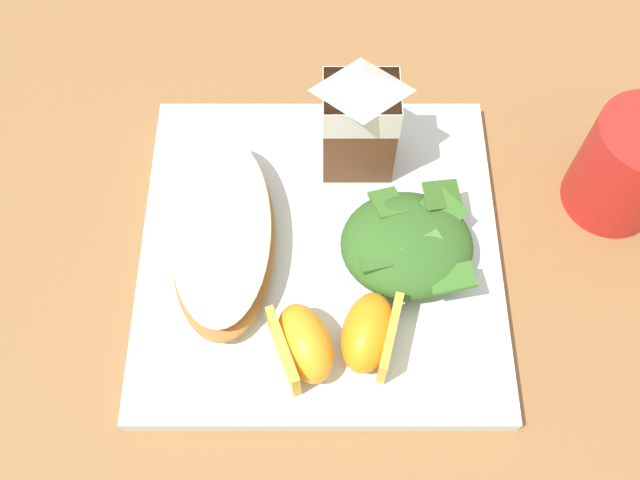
{
  "coord_description": "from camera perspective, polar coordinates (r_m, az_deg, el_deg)",
  "views": [
    {
      "loc": [
        -0.0,
        -0.25,
        0.5
      ],
      "look_at": [
        0.0,
        0.0,
        0.03
      ],
      "focal_mm": 39.38,
      "sensor_mm": 36.0,
      "label": 1
    }
  ],
  "objects": [
    {
      "name": "white_plate",
      "position": [
        0.56,
        0.0,
        -0.86
      ],
      "size": [
        0.28,
        0.28,
        0.02
      ],
      "primitive_type": "cube",
      "color": "silver",
      "rests_on": "ground"
    },
    {
      "name": "cheesy_pizza_bread",
      "position": [
        0.54,
        -7.9,
        0.37
      ],
      "size": [
        0.09,
        0.17,
        0.04
      ],
      "color": "#A87038",
      "rests_on": "white_plate"
    },
    {
      "name": "ground",
      "position": [
        0.56,
        0.0,
        -1.23
      ],
      "size": [
        3.0,
        3.0,
        0.0
      ],
      "primitive_type": "plane",
      "color": "olive"
    },
    {
      "name": "orange_wedge_middle",
      "position": [
        0.5,
        4.11,
        -7.55
      ],
      "size": [
        0.05,
        0.07,
        0.04
      ],
      "color": "orange",
      "rests_on": "white_plate"
    },
    {
      "name": "drinking_red_cup",
      "position": [
        0.6,
        23.77,
        5.5
      ],
      "size": [
        0.08,
        0.08,
        0.09
      ],
      "primitive_type": "cylinder",
      "color": "red",
      "rests_on": "ground"
    },
    {
      "name": "milk_carton",
      "position": [
        0.54,
        3.25,
        10.0
      ],
      "size": [
        0.06,
        0.04,
        0.11
      ],
      "color": "brown",
      "rests_on": "white_plate"
    },
    {
      "name": "orange_wedge_front",
      "position": [
        0.5,
        -1.41,
        -8.45
      ],
      "size": [
        0.06,
        0.07,
        0.04
      ],
      "color": "orange",
      "rests_on": "white_plate"
    },
    {
      "name": "green_salad_pile",
      "position": [
        0.53,
        7.09,
        -0.33
      ],
      "size": [
        0.1,
        0.1,
        0.05
      ],
      "color": "#336023",
      "rests_on": "white_plate"
    }
  ]
}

